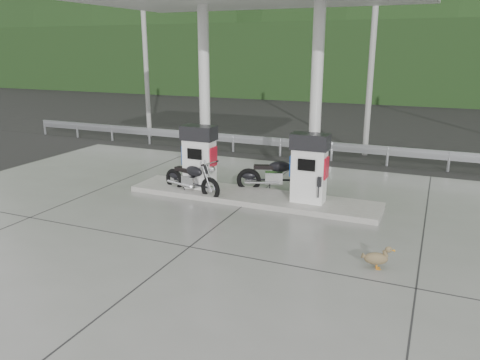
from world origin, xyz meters
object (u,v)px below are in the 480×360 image
at_px(gas_pump_left, 199,157).
at_px(gas_pump_right, 309,168).
at_px(motorcycle_right, 276,175).
at_px(motorcycle_left, 192,179).
at_px(duck, 376,259).

relative_size(gas_pump_left, gas_pump_right, 1.00).
xyz_separation_m(gas_pump_right, motorcycle_right, (-1.21, 0.90, -0.55)).
bearing_deg(gas_pump_left, motorcycle_left, -107.51).
relative_size(motorcycle_right, duck, 3.85).
bearing_deg(motorcycle_left, motorcycle_right, 47.00).
relative_size(gas_pump_left, duck, 3.28).
distance_m(motorcycle_left, duck, 6.06).
height_order(gas_pump_right, motorcycle_right, gas_pump_right).
bearing_deg(gas_pump_left, gas_pump_right, 0.00).
relative_size(gas_pump_right, duck, 3.28).
bearing_deg(gas_pump_left, duck, -29.19).
bearing_deg(motorcycle_right, duck, -68.72).
bearing_deg(motorcycle_left, gas_pump_right, 22.27).
height_order(gas_pump_left, gas_pump_right, same).
bearing_deg(motorcycle_left, gas_pump_left, 89.38).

